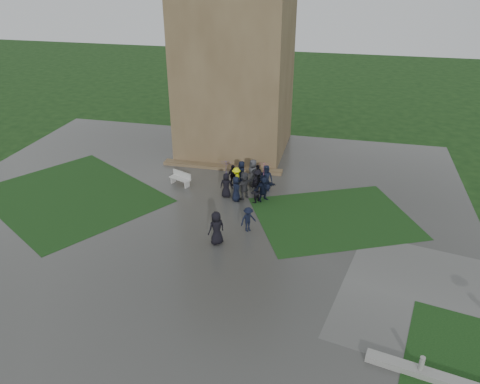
% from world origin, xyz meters
% --- Properties ---
extents(ground, '(120.00, 120.00, 0.00)m').
position_xyz_m(ground, '(0.00, 0.00, 0.00)').
color(ground, black).
extents(plaza, '(34.00, 34.00, 0.02)m').
position_xyz_m(plaza, '(0.00, 2.00, 0.01)').
color(plaza, '#363634').
rests_on(plaza, ground).
extents(lawn_inset_left, '(14.10, 13.46, 0.01)m').
position_xyz_m(lawn_inset_left, '(-8.50, 4.00, 0.03)').
color(lawn_inset_left, black).
rests_on(lawn_inset_left, plaza).
extents(lawn_inset_right, '(11.12, 10.15, 0.01)m').
position_xyz_m(lawn_inset_right, '(8.50, 5.00, 0.03)').
color(lawn_inset_right, black).
rests_on(lawn_inset_right, plaza).
extents(tower, '(8.00, 8.00, 18.00)m').
position_xyz_m(tower, '(0.00, 15.00, 9.00)').
color(tower, brown).
rests_on(tower, ground).
extents(tower_plinth, '(9.00, 0.80, 0.22)m').
position_xyz_m(tower_plinth, '(0.00, 10.60, 0.13)').
color(tower_plinth, brown).
rests_on(tower_plinth, plaza).
extents(bench, '(1.68, 1.11, 0.94)m').
position_xyz_m(bench, '(-2.06, 7.28, 0.50)').
color(bench, '#B3B2AE').
rests_on(bench, plaza).
extents(visitor_cluster, '(3.77, 3.61, 2.65)m').
position_xyz_m(visitor_cluster, '(2.75, 6.95, 1.07)').
color(visitor_cluster, black).
rests_on(visitor_cluster, plaza).
extents(pedestrian_mid, '(1.04, 1.03, 1.50)m').
position_xyz_m(pedestrian_mid, '(3.77, 2.37, 0.77)').
color(pedestrian_mid, black).
rests_on(pedestrian_mid, plaza).
extents(pedestrian_near, '(1.13, 1.12, 1.94)m').
position_xyz_m(pedestrian_near, '(2.37, 0.70, 0.99)').
color(pedestrian_near, black).
rests_on(pedestrian_near, plaza).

